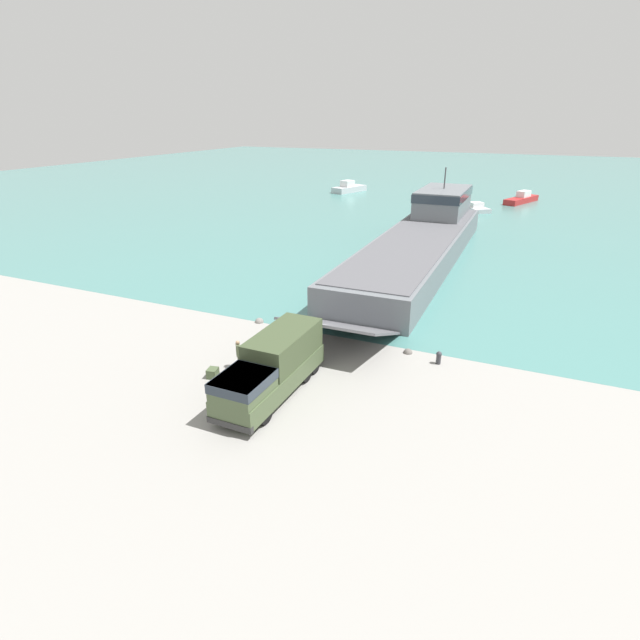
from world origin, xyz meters
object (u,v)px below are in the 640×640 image
at_px(military_truck, 272,367).
at_px(soldier_on_ramp, 238,352).
at_px(moored_boat_c, 475,208).
at_px(cargo_crate, 213,373).
at_px(moored_boat_b, 522,199).
at_px(mooring_bollard, 439,357).
at_px(landing_craft, 424,237).
at_px(moored_boat_a, 349,188).

bearing_deg(military_truck, soldier_on_ramp, -117.06).
distance_m(moored_boat_c, cargo_crate, 60.41).
xyz_separation_m(moored_boat_b, moored_boat_c, (-6.07, -11.11, -0.18)).
relative_size(soldier_on_ramp, cargo_crate, 2.74).
xyz_separation_m(military_truck, moored_boat_c, (1.82, 60.26, -1.12)).
height_order(soldier_on_ramp, moored_boat_b, moored_boat_b).
distance_m(soldier_on_ramp, moored_boat_b, 70.60).
bearing_deg(mooring_bollard, cargo_crate, -148.70).
bearing_deg(landing_craft, soldier_on_ramp, -98.46).
bearing_deg(moored_boat_c, moored_boat_a, 119.90).
relative_size(mooring_bollard, cargo_crate, 1.23).
bearing_deg(mooring_bollard, moored_boat_b, 89.49).
xyz_separation_m(moored_boat_a, cargo_crate, (19.11, -71.05, -0.45)).
bearing_deg(mooring_bollard, landing_craft, 105.50).
height_order(military_truck, moored_boat_b, military_truck).
relative_size(military_truck, moored_boat_a, 1.03).
bearing_deg(soldier_on_ramp, landing_craft, -133.38).
xyz_separation_m(mooring_bollard, cargo_crate, (-11.26, -6.84, -0.16)).
height_order(landing_craft, mooring_bollard, landing_craft).
xyz_separation_m(landing_craft, soldier_on_ramp, (-3.85, -29.26, -0.98)).
height_order(landing_craft, moored_boat_a, landing_craft).
xyz_separation_m(moored_boat_a, moored_boat_b, (30.93, 0.20, -0.09)).
distance_m(landing_craft, soldier_on_ramp, 29.53).
distance_m(moored_boat_b, cargo_crate, 72.22).
height_order(mooring_bollard, cargo_crate, mooring_bollard).
relative_size(landing_craft, military_truck, 5.23).
relative_size(soldier_on_ramp, moored_boat_b, 0.20).
distance_m(military_truck, moored_boat_c, 60.30).
relative_size(landing_craft, moored_boat_b, 4.68).
relative_size(moored_boat_c, cargo_crate, 9.38).
height_order(moored_boat_c, mooring_bollard, moored_boat_c).
relative_size(soldier_on_ramp, moored_boat_a, 0.23).
bearing_deg(landing_craft, mooring_bollard, -75.46).
xyz_separation_m(moored_boat_c, cargo_crate, (-5.76, -60.14, -0.18)).
bearing_deg(cargo_crate, moored_boat_b, 80.57).
bearing_deg(soldier_on_ramp, moored_boat_c, -130.76).
distance_m(landing_craft, moored_boat_a, 46.75).
bearing_deg(military_truck, moored_boat_a, -161.67).
bearing_deg(military_truck, moored_boat_b, 174.08).
relative_size(military_truck, mooring_bollard, 10.15).
bearing_deg(military_truck, moored_boat_c, 178.66).
relative_size(soldier_on_ramp, mooring_bollard, 2.23).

